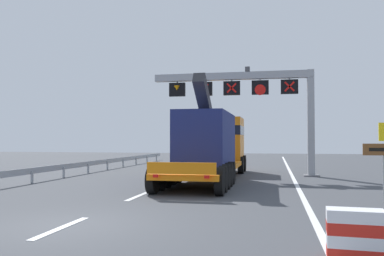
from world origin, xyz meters
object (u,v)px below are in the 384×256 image
object	(u,v)px
heavy_haul_truck_orange	(214,143)
crash_barrier_striped	(356,234)
tourist_info_sign_brown	(384,158)
overhead_lane_gantry	(251,92)

from	to	relation	value
heavy_haul_truck_orange	crash_barrier_striped	world-z (taller)	heavy_haul_truck_orange
tourist_info_sign_brown	crash_barrier_striped	xyz separation A→B (m)	(-2.35, -7.43, -1.09)
tourist_info_sign_brown	heavy_haul_truck_orange	bearing A→B (deg)	133.17
overhead_lane_gantry	crash_barrier_striped	distance (m)	18.03
heavy_haul_truck_orange	crash_barrier_striped	size ratio (longest dim) A/B	13.60
overhead_lane_gantry	heavy_haul_truck_orange	world-z (taller)	overhead_lane_gantry
heavy_haul_truck_orange	tourist_info_sign_brown	xyz separation A→B (m)	(7.19, -7.67, -0.45)
overhead_lane_gantry	tourist_info_sign_brown	bearing A→B (deg)	-62.20
heavy_haul_truck_orange	crash_barrier_striped	distance (m)	15.93
heavy_haul_truck_orange	tourist_info_sign_brown	world-z (taller)	heavy_haul_truck_orange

